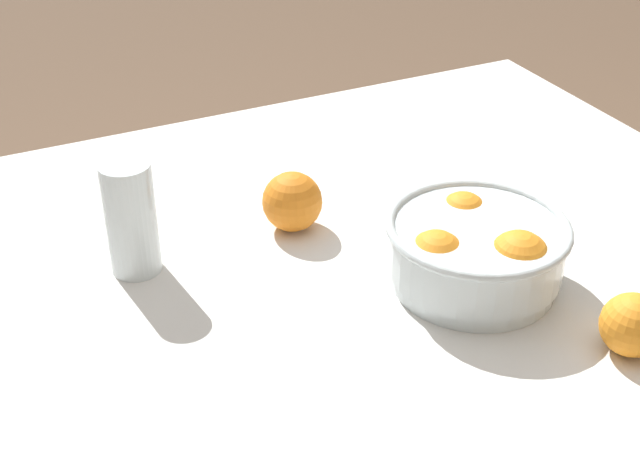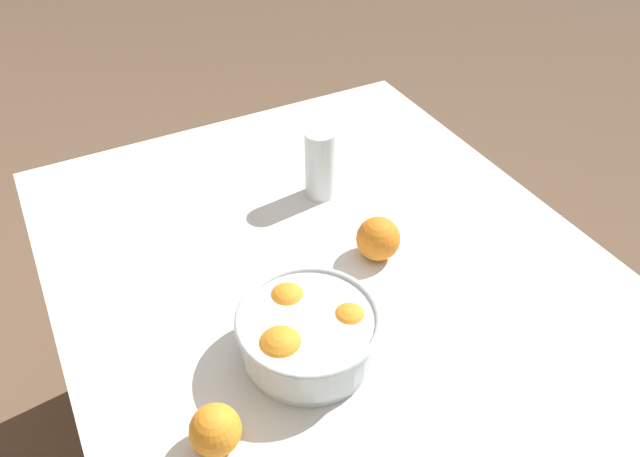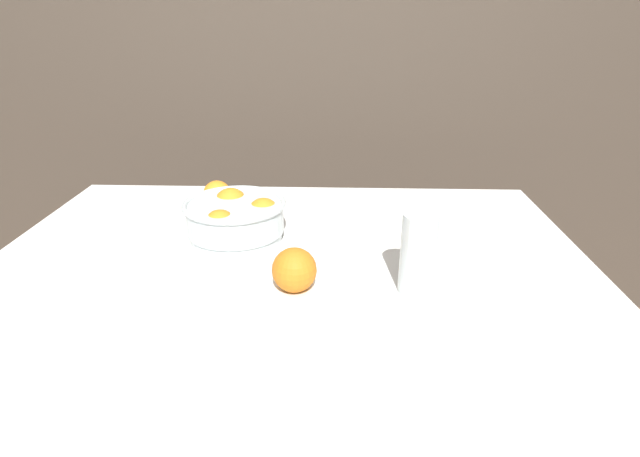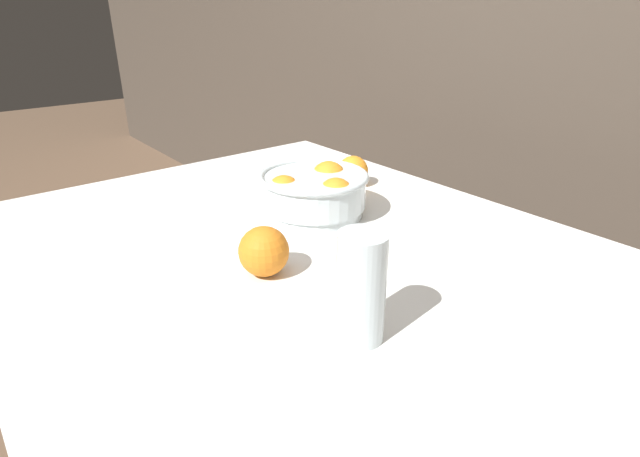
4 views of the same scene
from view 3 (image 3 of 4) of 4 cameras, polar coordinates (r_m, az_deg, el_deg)
The scene contains 5 objects.
dining_table at distance 1.06m, azimuth -3.67°, elevation -7.65°, with size 1.27×0.99×0.71m.
fruit_bowl at distance 1.14m, azimuth -9.57°, elevation 1.24°, with size 0.23×0.23×0.10m.
juice_glass at distance 0.92m, azimuth 11.11°, elevation -3.24°, with size 0.07×0.07×0.15m.
orange_loose_near_bowl at distance 1.33m, azimuth -11.66°, elevation 3.81°, with size 0.07×0.07×0.07m, color orange.
orange_loose_front at distance 0.92m, azimuth -2.96°, elevation -4.75°, with size 0.08×0.08×0.08m, color orange.
Camera 3 is at (0.10, -0.90, 1.19)m, focal length 28.00 mm.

